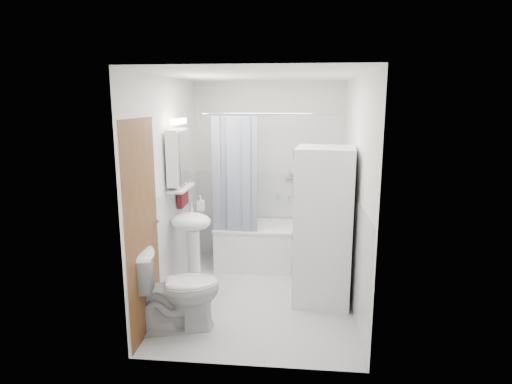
# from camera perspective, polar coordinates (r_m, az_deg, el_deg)

# --- Properties ---
(floor) EXTENTS (2.60, 2.60, 0.00)m
(floor) POSITION_cam_1_polar(r_m,az_deg,el_deg) (4.94, 0.52, -13.71)
(floor) COLOR silver
(floor) RESTS_ON ground
(room_walls) EXTENTS (2.60, 2.60, 2.60)m
(room_walls) POSITION_cam_1_polar(r_m,az_deg,el_deg) (4.50, 0.56, 3.64)
(room_walls) COLOR silver
(room_walls) RESTS_ON ground
(wainscot) EXTENTS (1.98, 2.58, 2.58)m
(wainscot) POSITION_cam_1_polar(r_m,az_deg,el_deg) (4.99, 0.84, -6.02)
(wainscot) COLOR white
(wainscot) RESTS_ON ground
(door) EXTENTS (0.05, 2.00, 2.00)m
(door) POSITION_cam_1_polar(r_m,az_deg,el_deg) (4.26, -12.99, -3.82)
(door) COLOR brown
(door) RESTS_ON ground
(bathtub) EXTENTS (1.47, 0.70, 0.56)m
(bathtub) POSITION_cam_1_polar(r_m,az_deg,el_deg) (5.66, 2.22, -6.90)
(bathtub) COLOR white
(bathtub) RESTS_ON ground
(tub_spout) EXTENTS (0.04, 0.12, 0.04)m
(tub_spout) POSITION_cam_1_polar(r_m,az_deg,el_deg) (5.82, 4.43, -0.56)
(tub_spout) COLOR silver
(tub_spout) RESTS_ON room_walls
(curtain_rod) EXTENTS (1.65, 0.02, 0.02)m
(curtain_rod) POSITION_cam_1_polar(r_m,az_deg,el_deg) (5.08, 2.17, 10.38)
(curtain_rod) COLOR silver
(curtain_rod) RESTS_ON room_walls
(shower_curtain) EXTENTS (0.55, 0.02, 1.45)m
(shower_curtain) POSITION_cam_1_polar(r_m,az_deg,el_deg) (5.20, -2.85, 2.10)
(shower_curtain) COLOR #132044
(shower_curtain) RESTS_ON curtain_rod
(sink) EXTENTS (0.44, 0.37, 1.04)m
(sink) POSITION_cam_1_polar(r_m,az_deg,el_deg) (4.79, -8.55, -5.62)
(sink) COLOR white
(sink) RESTS_ON ground
(medicine_cabinet) EXTENTS (0.13, 0.50, 0.71)m
(medicine_cabinet) POSITION_cam_1_polar(r_m,az_deg,el_deg) (4.75, -10.30, 4.84)
(medicine_cabinet) COLOR white
(medicine_cabinet) RESTS_ON room_walls
(shelf) EXTENTS (0.18, 0.54, 0.02)m
(shelf) POSITION_cam_1_polar(r_m,az_deg,el_deg) (4.81, -9.97, 0.52)
(shelf) COLOR silver
(shelf) RESTS_ON room_walls
(shower_caddy) EXTENTS (0.22, 0.06, 0.02)m
(shower_caddy) POSITION_cam_1_polar(r_m,az_deg,el_deg) (5.76, 4.97, 2.02)
(shower_caddy) COLOR silver
(shower_caddy) RESTS_ON room_walls
(towel) EXTENTS (0.07, 0.32, 0.77)m
(towel) POSITION_cam_1_polar(r_m,az_deg,el_deg) (5.03, -9.80, 2.53)
(towel) COLOR maroon
(towel) RESTS_ON room_walls
(washer_dryer) EXTENTS (0.66, 0.65, 1.68)m
(washer_dryer) POSITION_cam_1_polar(r_m,az_deg,el_deg) (4.61, 8.96, -4.51)
(washer_dryer) COLOR white
(washer_dryer) RESTS_ON ground
(toilet) EXTENTS (0.91, 0.67, 0.80)m
(toilet) POSITION_cam_1_polar(r_m,az_deg,el_deg) (4.21, -10.50, -12.63)
(toilet) COLOR white
(toilet) RESTS_ON ground
(soap_pump) EXTENTS (0.08, 0.17, 0.08)m
(soap_pump) POSITION_cam_1_polar(r_m,az_deg,el_deg) (4.96, -7.40, -2.02)
(soap_pump) COLOR gray
(soap_pump) RESTS_ON sink
(shelf_bottle) EXTENTS (0.07, 0.18, 0.07)m
(shelf_bottle) POSITION_cam_1_polar(r_m,az_deg,el_deg) (4.65, -10.49, 0.73)
(shelf_bottle) COLOR gray
(shelf_bottle) RESTS_ON shelf
(shelf_cup) EXTENTS (0.10, 0.09, 0.10)m
(shelf_cup) POSITION_cam_1_polar(r_m,az_deg,el_deg) (4.91, -9.62, 1.51)
(shelf_cup) COLOR gray
(shelf_cup) RESTS_ON shelf
(shampoo_a) EXTENTS (0.13, 0.17, 0.13)m
(shampoo_a) POSITION_cam_1_polar(r_m,az_deg,el_deg) (5.75, 5.15, 2.76)
(shampoo_a) COLOR gray
(shampoo_a) RESTS_ON shower_caddy
(shampoo_b) EXTENTS (0.08, 0.21, 0.08)m
(shampoo_b) POSITION_cam_1_polar(r_m,az_deg,el_deg) (5.75, 6.34, 2.49)
(shampoo_b) COLOR navy
(shampoo_b) RESTS_ON shower_caddy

